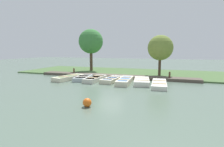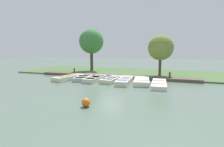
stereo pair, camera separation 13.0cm
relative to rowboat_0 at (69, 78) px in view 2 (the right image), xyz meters
name	(u,v)px [view 2 (the right image)]	position (x,y,z in m)	size (l,w,h in m)	color
ground_plane	(109,80)	(-1.26, 3.46, -0.19)	(80.00, 80.00, 0.00)	#566B5B
shore_bank	(124,72)	(-6.26, 3.46, -0.13)	(8.00, 24.00, 0.12)	#476638
dock_walkway	(114,76)	(-2.55, 3.46, -0.06)	(1.27, 15.81, 0.26)	#51473D
rowboat_0	(69,78)	(0.00, 0.00, 0.00)	(3.33, 1.81, 0.39)	beige
rowboat_1	(83,78)	(-0.37, 1.26, -0.01)	(2.84, 1.68, 0.37)	#B2BCC1
rowboat_2	(95,79)	(-0.13, 2.59, 0.00)	(2.99, 1.11, 0.40)	beige
rowboat_3	(112,80)	(-0.31, 4.04, -0.01)	(2.82, 1.34, 0.37)	beige
rowboat_4	(125,81)	(-0.01, 5.28, 0.01)	(3.34, 1.20, 0.41)	beige
rowboat_5	(142,81)	(-0.20, 6.63, 0.01)	(2.99, 1.60, 0.41)	silver
rowboat_6	(159,84)	(0.27, 8.03, -0.03)	(3.46, 1.25, 0.33)	silver
mooring_post_near	(74,72)	(-2.48, -0.96, 0.21)	(0.16, 0.16, 0.80)	brown
mooring_post_far	(170,76)	(-2.48, 8.72, 0.21)	(0.16, 0.16, 0.80)	brown
buoy	(86,102)	(6.39, 5.10, 0.02)	(0.42, 0.42, 0.42)	orange
park_tree_far_left	(91,42)	(-6.20, -0.71, 3.52)	(3.00, 3.00, 5.25)	#4C3828
park_tree_left	(161,48)	(-4.64, 7.71, 2.71)	(2.52, 2.52, 4.18)	#4C3828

